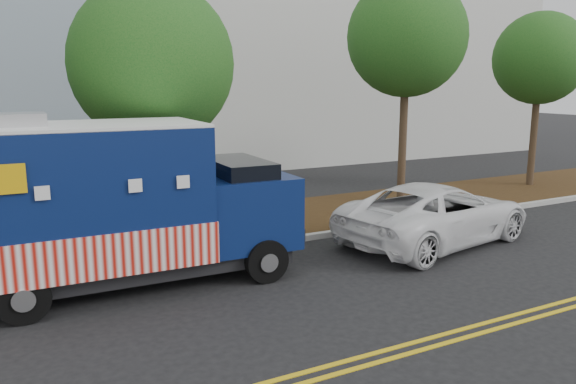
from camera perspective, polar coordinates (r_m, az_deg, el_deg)
ground at (r=12.02m, az=-9.65°, el=-8.66°), size 120.00×120.00×0.00m
curb at (r=13.27m, az=-11.57°, el=-6.47°), size 120.00×0.18×0.15m
mulch_strip at (r=15.22m, az=-13.81°, el=-4.28°), size 120.00×4.00×0.15m
centerline_near at (r=8.26m, az=0.59°, el=-18.12°), size 120.00×0.10×0.01m
centerline_far at (r=8.07m, az=1.48°, el=-18.89°), size 120.00×0.10×0.01m
tree_b at (r=14.61m, az=-13.62°, el=12.52°), size 4.07×4.07×6.51m
tree_c at (r=18.76m, az=11.97°, el=15.10°), size 3.78×3.78×7.31m
tree_d at (r=23.18m, az=24.23°, el=12.24°), size 3.37×3.37×6.56m
sign_post at (r=12.74m, az=-25.26°, el=-2.83°), size 0.06×0.06×2.40m
food_truck at (r=11.52m, az=-17.14°, el=-1.68°), size 6.71×2.69×3.50m
white_car at (r=14.70m, az=14.82°, el=-2.10°), size 5.89×3.53×1.53m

